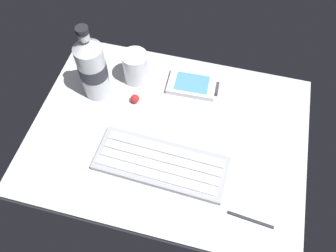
# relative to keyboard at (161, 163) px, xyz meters

# --- Properties ---
(ground_plane) EXTENTS (0.64, 0.48, 0.03)m
(ground_plane) POSITION_rel_keyboard_xyz_m (-0.01, 0.08, -0.02)
(ground_plane) COLOR #B7BABC
(keyboard) EXTENTS (0.29, 0.12, 0.02)m
(keyboard) POSITION_rel_keyboard_xyz_m (0.00, 0.00, 0.00)
(keyboard) COLOR #93969B
(keyboard) RESTS_ON ground_plane
(handheld_device) EXTENTS (0.13, 0.08, 0.02)m
(handheld_device) POSITION_rel_keyboard_xyz_m (0.02, 0.23, -0.00)
(handheld_device) COLOR silver
(handheld_device) RESTS_ON ground_plane
(juice_cup) EXTENTS (0.06, 0.06, 0.09)m
(juice_cup) POSITION_rel_keyboard_xyz_m (-0.13, 0.22, 0.03)
(juice_cup) COLOR silver
(juice_cup) RESTS_ON ground_plane
(water_bottle) EXTENTS (0.07, 0.07, 0.21)m
(water_bottle) POSITION_rel_keyboard_xyz_m (-0.21, 0.16, 0.08)
(water_bottle) COLOR silver
(water_bottle) RESTS_ON ground_plane
(trackball_mouse) EXTENTS (0.02, 0.02, 0.02)m
(trackball_mouse) POSITION_rel_keyboard_xyz_m (-0.11, 0.15, 0.00)
(trackball_mouse) COLOR red
(trackball_mouse) RESTS_ON ground_plane
(stylus_pen) EXTENTS (0.10, 0.02, 0.01)m
(stylus_pen) POSITION_rel_keyboard_xyz_m (0.21, -0.07, -0.00)
(stylus_pen) COLOR #26262B
(stylus_pen) RESTS_ON ground_plane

